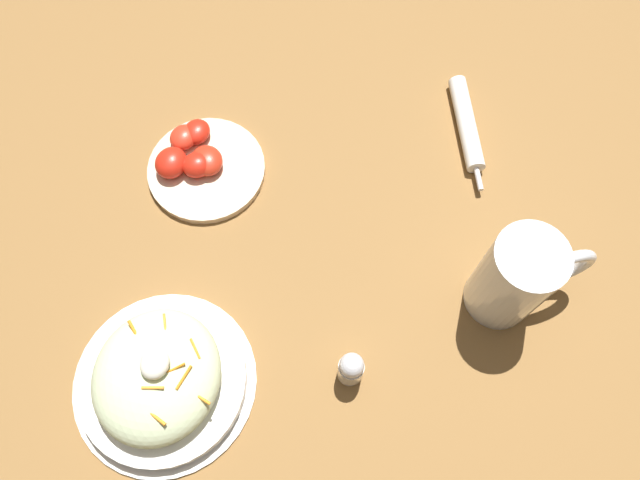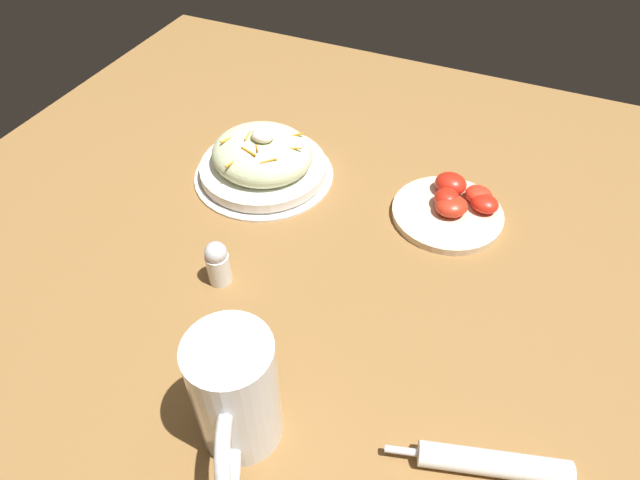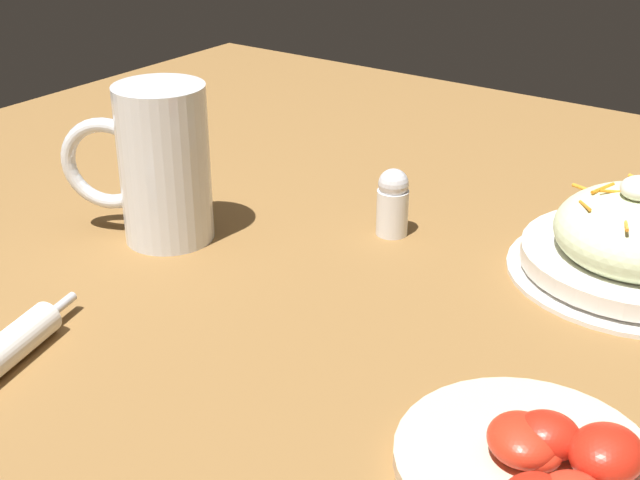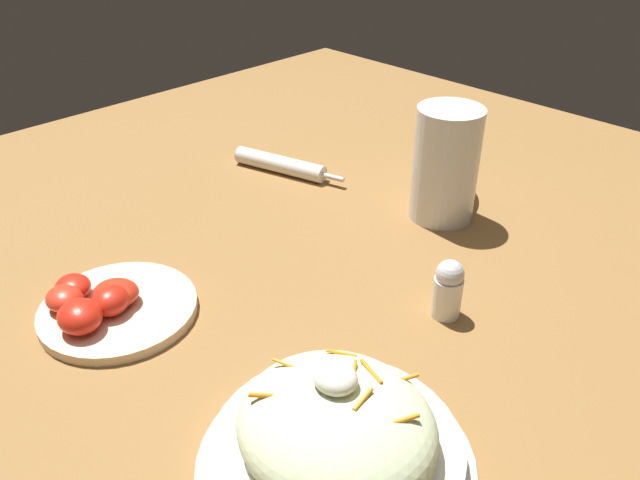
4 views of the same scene
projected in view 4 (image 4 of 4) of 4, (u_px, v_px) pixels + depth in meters
ground_plane at (330, 263)px, 0.80m from camera, size 1.43×1.43×0.00m
salad_plate at (336, 437)px, 0.52m from camera, size 0.24×0.24×0.10m
beer_mug at (445, 168)px, 0.87m from camera, size 0.10×0.15×0.16m
napkin_roll at (281, 164)px, 1.01m from camera, size 0.19×0.07×0.03m
tomato_plate at (107, 305)px, 0.70m from camera, size 0.17×0.17×0.04m
salt_shaker at (448, 288)px, 0.69m from camera, size 0.03×0.03×0.07m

